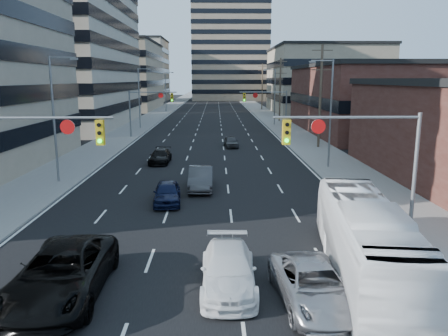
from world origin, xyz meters
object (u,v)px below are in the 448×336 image
transit_bus (365,240)px  sedan_blue (167,193)px  white_van (228,270)px  black_pickup (62,273)px  silver_suv (314,285)px

transit_bus → sedan_blue: transit_bus is taller
transit_bus → sedan_blue: bearing=137.3°
white_van → transit_bus: 5.33m
black_pickup → transit_bus: size_ratio=0.59×
white_van → sedan_blue: 11.53m
silver_suv → transit_bus: (2.39, 2.07, 0.78)m
silver_suv → sedan_blue: size_ratio=1.24×
white_van → silver_suv: size_ratio=0.97×
white_van → silver_suv: 3.09m
transit_bus → sedan_blue: (-8.63, 10.20, -0.79)m
white_van → sedan_blue: (-3.41, 11.01, -0.02)m
silver_suv → sedan_blue: bearing=111.9°
black_pickup → sedan_blue: 11.80m
black_pickup → silver_suv: (8.61, -0.71, -0.18)m
white_van → sedan_blue: white_van is taller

